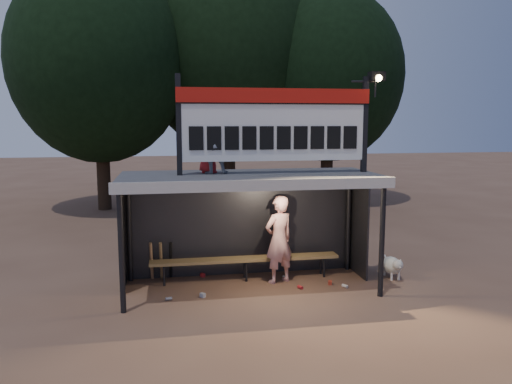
% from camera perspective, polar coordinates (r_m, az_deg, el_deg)
% --- Properties ---
extents(ground, '(80.00, 80.00, 0.00)m').
position_cam_1_polar(ground, '(10.26, -0.73, -10.91)').
color(ground, brown).
rests_on(ground, ground).
extents(player, '(0.79, 0.67, 1.83)m').
position_cam_1_polar(player, '(10.37, 2.63, -5.43)').
color(player, white).
rests_on(player, ground).
extents(child_a, '(0.59, 0.47, 1.20)m').
position_cam_1_polar(child_a, '(9.77, -4.96, 5.59)').
color(child_a, slate).
rests_on(child_a, dugout_shelter).
extents(child_b, '(0.56, 0.54, 0.97)m').
position_cam_1_polar(child_b, '(9.89, -5.45, 4.96)').
color(child_b, '#A6191C').
rests_on(child_b, dugout_shelter).
extents(dugout_shelter, '(5.10, 2.08, 2.32)m').
position_cam_1_polar(dugout_shelter, '(10.05, -0.97, -0.46)').
color(dugout_shelter, '#3E3E41').
rests_on(dugout_shelter, ground).
extents(scoreboard_assembly, '(4.10, 0.27, 1.99)m').
position_cam_1_polar(scoreboard_assembly, '(9.80, 2.50, 7.99)').
color(scoreboard_assembly, black).
rests_on(scoreboard_assembly, dugout_shelter).
extents(bench, '(4.00, 0.35, 0.48)m').
position_cam_1_polar(bench, '(10.65, -1.21, -7.75)').
color(bench, olive).
rests_on(bench, ground).
extents(tree_left, '(6.46, 6.46, 9.27)m').
position_cam_1_polar(tree_left, '(19.85, -17.53, 14.00)').
color(tree_left, '#312115').
rests_on(tree_left, ground).
extents(tree_mid, '(7.22, 7.22, 10.36)m').
position_cam_1_polar(tree_mid, '(21.42, -3.16, 15.65)').
color(tree_mid, black).
rests_on(tree_mid, ground).
extents(tree_right, '(6.08, 6.08, 8.72)m').
position_cam_1_polar(tree_right, '(21.20, 8.29, 13.00)').
color(tree_right, '#2F1F14').
rests_on(tree_right, ground).
extents(dog, '(0.36, 0.81, 0.49)m').
position_cam_1_polar(dog, '(11.18, 15.34, -8.10)').
color(dog, beige).
rests_on(dog, ground).
extents(bats, '(0.48, 0.33, 0.84)m').
position_cam_1_polar(bats, '(10.80, -10.79, -7.69)').
color(bats, '#986D47').
rests_on(bats, ground).
extents(litter, '(3.64, 1.43, 0.08)m').
position_cam_1_polar(litter, '(10.28, 0.79, -10.64)').
color(litter, '#A62F1C').
rests_on(litter, ground).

